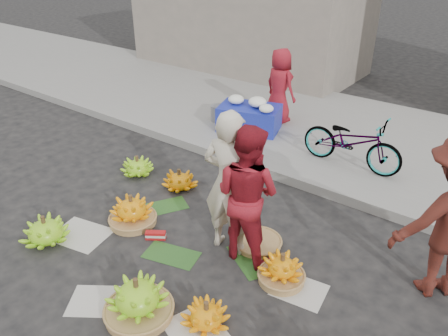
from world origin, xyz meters
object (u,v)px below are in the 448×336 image
Objects in this scene: banana_bunch_0 at (132,211)px; bicycle at (352,142)px; vendor_cream at (230,184)px; flower_table at (250,116)px.

bicycle reaches higher than banana_bunch_0.
banana_bunch_0 is 0.34× the size of vendor_cream.
flower_table is (-1.68, 2.92, -0.50)m from vendor_cream.
banana_bunch_0 is at bearing 6.68° from vendor_cream.
vendor_cream is 3.40m from flower_table.
flower_table is at bearing 83.19° from bicycle.
vendor_cream is at bearing 15.89° from banana_bunch_0.
bicycle reaches higher than flower_table.
vendor_cream reaches higher than bicycle.
vendor_cream reaches higher than banana_bunch_0.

